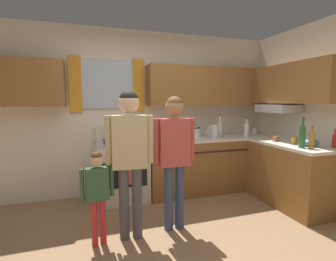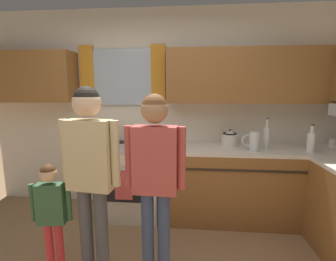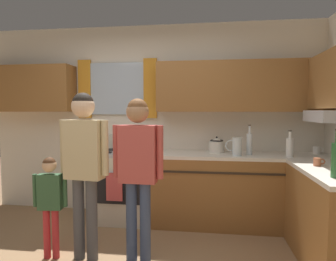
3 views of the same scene
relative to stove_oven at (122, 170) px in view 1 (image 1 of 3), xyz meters
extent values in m
plane|color=#93704C|center=(0.30, -1.54, -0.47)|extent=(12.00, 12.00, 0.00)
cube|color=silver|center=(0.30, 0.36, 0.83)|extent=(4.60, 0.10, 2.60)
cube|color=silver|center=(-0.15, 0.29, 1.27)|extent=(0.76, 0.03, 0.71)
cube|color=orange|center=(-0.62, 0.28, 1.27)|extent=(0.18, 0.04, 0.81)
cube|color=orange|center=(0.32, 0.28, 1.27)|extent=(0.18, 0.04, 0.81)
cube|color=brown|center=(-1.38, 0.15, 1.27)|extent=(1.25, 0.32, 0.64)
cube|color=brown|center=(1.52, 0.15, 1.27)|extent=(2.15, 0.32, 0.64)
cube|color=brown|center=(2.44, -0.63, 1.28)|extent=(0.32, 1.58, 0.58)
cube|color=#B7B7BC|center=(2.38, -0.49, 0.91)|extent=(0.40, 0.60, 0.12)
cube|color=brown|center=(1.49, 0.00, -0.04)|extent=(2.21, 0.62, 0.86)
cube|color=silver|center=(1.49, 0.00, 0.41)|extent=(2.21, 0.62, 0.04)
cube|color=brown|center=(2.29, -0.91, -0.04)|extent=(0.62, 1.20, 0.86)
cube|color=silver|center=(2.29, -0.91, 0.41)|extent=(0.62, 1.20, 0.04)
cube|color=#2D2319|center=(1.49, -0.32, 0.25)|extent=(2.09, 0.01, 0.02)
cube|color=beige|center=(0.00, 0.00, -0.04)|extent=(0.74, 0.62, 0.86)
cube|color=black|center=(0.00, -0.32, 0.01)|extent=(0.62, 0.01, 0.36)
cylinder|color=#ADADB2|center=(0.00, -0.34, 0.23)|extent=(0.62, 0.02, 0.02)
cube|color=#ADADB2|center=(0.00, 0.00, 0.41)|extent=(0.74, 0.62, 0.04)
cube|color=beige|center=(0.00, 0.27, 0.53)|extent=(0.74, 0.08, 0.20)
cylinder|color=black|center=(-0.18, -0.14, 0.44)|extent=(0.17, 0.17, 0.01)
cylinder|color=black|center=(0.18, -0.14, 0.44)|extent=(0.17, 0.17, 0.01)
cylinder|color=black|center=(-0.18, 0.13, 0.44)|extent=(0.17, 0.17, 0.01)
cylinder|color=black|center=(0.18, 0.13, 0.44)|extent=(0.17, 0.17, 0.01)
cube|color=#CC4C4C|center=(0.00, -0.35, 0.05)|extent=(0.20, 0.02, 0.34)
cylinder|color=white|center=(2.05, -0.17, 0.54)|extent=(0.08, 0.08, 0.22)
cylinder|color=white|center=(2.05, -0.17, 0.69)|extent=(0.03, 0.03, 0.08)
cylinder|color=#3F382D|center=(2.05, -0.17, 0.74)|extent=(0.03, 0.03, 0.02)
cylinder|color=#B27223|center=(2.20, -1.29, 0.53)|extent=(0.06, 0.06, 0.20)
cylinder|color=#B27223|center=(2.20, -1.29, 0.67)|extent=(0.02, 0.02, 0.07)
cylinder|color=#3F382D|center=(2.20, -1.29, 0.71)|extent=(0.03, 0.03, 0.02)
cylinder|color=#2D6633|center=(2.13, -1.21, 0.57)|extent=(0.08, 0.08, 0.28)
cylinder|color=#2D6633|center=(2.13, -1.21, 0.76)|extent=(0.03, 0.03, 0.10)
cylinder|color=#3F382D|center=(2.13, -1.21, 0.82)|extent=(0.03, 0.03, 0.02)
cylinder|color=red|center=(2.53, -1.34, 0.52)|extent=(0.06, 0.06, 0.17)
cylinder|color=red|center=(2.53, -1.34, 0.63)|extent=(0.02, 0.02, 0.06)
cylinder|color=#3F382D|center=(2.53, -1.34, 0.67)|extent=(0.03, 0.03, 0.02)
cylinder|color=silver|center=(1.61, -0.05, 0.56)|extent=(0.07, 0.07, 0.26)
cylinder|color=silver|center=(1.61, -0.05, 0.74)|extent=(0.03, 0.03, 0.09)
cylinder|color=#3F382D|center=(1.61, -0.05, 0.79)|extent=(0.03, 0.03, 0.02)
cylinder|color=#B76642|center=(2.17, -0.70, 0.47)|extent=(0.07, 0.07, 0.08)
torus|color=#B76642|center=(2.22, -0.70, 0.48)|extent=(0.06, 0.01, 0.06)
cylinder|color=white|center=(2.45, 0.13, 0.48)|extent=(0.08, 0.08, 0.09)
torus|color=white|center=(2.50, 0.13, 0.49)|extent=(0.07, 0.01, 0.07)
cylinder|color=gold|center=(2.29, -0.93, 0.48)|extent=(0.08, 0.08, 0.09)
torus|color=gold|center=(2.34, -0.93, 0.48)|extent=(0.06, 0.01, 0.06)
cylinder|color=silver|center=(1.22, 0.08, 0.50)|extent=(0.20, 0.20, 0.14)
cone|color=silver|center=(1.22, 0.08, 0.60)|extent=(0.18, 0.18, 0.05)
sphere|color=black|center=(1.22, 0.08, 0.63)|extent=(0.02, 0.02, 0.02)
cone|color=silver|center=(1.35, 0.08, 0.53)|extent=(0.09, 0.04, 0.07)
torus|color=black|center=(1.22, 0.08, 0.59)|extent=(0.17, 0.17, 0.02)
cylinder|color=silver|center=(1.46, -0.16, 0.54)|extent=(0.11, 0.11, 0.22)
torus|color=silver|center=(1.39, -0.16, 0.55)|extent=(0.14, 0.02, 0.14)
cylinder|color=teal|center=(2.34, -1.15, 0.45)|extent=(0.12, 0.12, 0.03)
ellipsoid|color=teal|center=(2.34, -1.15, 0.48)|extent=(0.22, 0.22, 0.10)
cylinder|color=#4C4C51|center=(0.02, -1.09, -0.07)|extent=(0.11, 0.11, 0.79)
cylinder|color=#4C4C51|center=(-0.12, -1.07, -0.07)|extent=(0.11, 0.11, 0.79)
cube|color=#D1BC8C|center=(-0.05, -1.08, 0.60)|extent=(0.38, 0.19, 0.56)
cylinder|color=#D1BC8C|center=(0.16, -1.11, 0.63)|extent=(0.07, 0.07, 0.52)
cylinder|color=#D1BC8C|center=(-0.27, -1.06, 0.63)|extent=(0.07, 0.07, 0.52)
sphere|color=beige|center=(-0.05, -1.08, 1.01)|extent=(0.22, 0.22, 0.22)
sphere|color=black|center=(-0.05, -1.08, 1.04)|extent=(0.20, 0.20, 0.20)
cylinder|color=#38476B|center=(0.53, -1.05, -0.09)|extent=(0.10, 0.10, 0.76)
cylinder|color=#38476B|center=(0.40, -1.04, -0.09)|extent=(0.10, 0.10, 0.76)
cube|color=#BF4C47|center=(0.46, -1.04, 0.57)|extent=(0.35, 0.16, 0.54)
cylinder|color=#BF4C47|center=(0.67, -1.05, 0.59)|extent=(0.07, 0.07, 0.50)
cylinder|color=#BF4C47|center=(0.25, -1.04, 0.59)|extent=(0.07, 0.07, 0.50)
sphere|color=#A87A56|center=(0.46, -1.04, 0.96)|extent=(0.21, 0.21, 0.21)
sphere|color=brown|center=(0.46, -1.04, 0.99)|extent=(0.19, 0.19, 0.19)
cylinder|color=red|center=(-0.35, -1.10, -0.22)|extent=(0.07, 0.07, 0.49)
cylinder|color=red|center=(-0.43, -1.11, -0.22)|extent=(0.07, 0.07, 0.49)
cube|color=#335938|center=(-0.39, -1.11, 0.19)|extent=(0.23, 0.12, 0.34)
cylinder|color=#335938|center=(-0.25, -1.09, 0.20)|extent=(0.04, 0.04, 0.32)
cylinder|color=#335938|center=(-0.54, -1.13, 0.20)|extent=(0.04, 0.04, 0.32)
sphere|color=#DBAD84|center=(-0.39, -1.11, 0.45)|extent=(0.13, 0.13, 0.13)
sphere|color=#4C2D19|center=(-0.39, -1.11, 0.47)|extent=(0.12, 0.12, 0.12)
camera|label=1|loc=(-0.44, -3.61, 1.03)|focal=26.04mm
camera|label=2|loc=(0.73, -2.83, 1.11)|focal=25.45mm
camera|label=3|loc=(1.12, -3.70, 0.97)|focal=31.35mm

